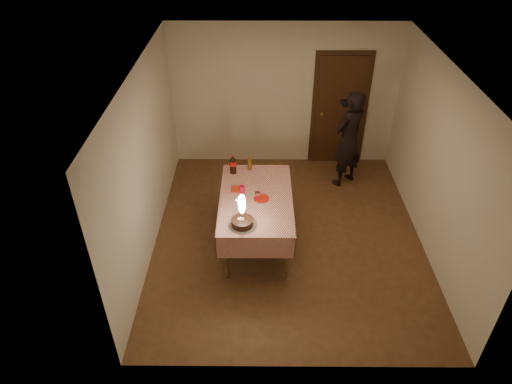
% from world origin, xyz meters
% --- Properties ---
extents(ground, '(4.00, 4.50, 0.01)m').
position_xyz_m(ground, '(0.00, 0.00, 0.00)').
color(ground, brown).
rests_on(ground, ground).
extents(room_shell, '(4.04, 4.54, 2.62)m').
position_xyz_m(room_shell, '(0.03, 0.08, 1.65)').
color(room_shell, beige).
rests_on(room_shell, ground).
extents(dining_table, '(1.02, 1.72, 0.82)m').
position_xyz_m(dining_table, '(-0.48, -0.13, 0.71)').
color(dining_table, brown).
rests_on(dining_table, ground).
extents(birthday_cake, '(0.36, 0.36, 0.49)m').
position_xyz_m(birthday_cake, '(-0.66, -0.75, 0.94)').
color(birthday_cake, white).
rests_on(birthday_cake, dining_table).
extents(red_plate, '(0.22, 0.22, 0.01)m').
position_xyz_m(red_plate, '(-0.41, -0.16, 0.83)').
color(red_plate, red).
rests_on(red_plate, dining_table).
extents(red_cup, '(0.08, 0.08, 0.10)m').
position_xyz_m(red_cup, '(-0.69, -0.00, 0.87)').
color(red_cup, red).
rests_on(red_cup, dining_table).
extents(clear_cup, '(0.07, 0.07, 0.09)m').
position_xyz_m(clear_cup, '(-0.46, -0.14, 0.87)').
color(clear_cup, white).
rests_on(clear_cup, dining_table).
extents(napkin_stack, '(0.15, 0.15, 0.02)m').
position_xyz_m(napkin_stack, '(-0.77, 0.06, 0.83)').
color(napkin_stack, '#B02B14').
rests_on(napkin_stack, dining_table).
extents(cola_bottle, '(0.10, 0.10, 0.32)m').
position_xyz_m(cola_bottle, '(-0.83, 0.50, 0.98)').
color(cola_bottle, black).
rests_on(cola_bottle, dining_table).
extents(amber_bottle_left, '(0.06, 0.06, 0.25)m').
position_xyz_m(amber_bottle_left, '(-0.59, 0.60, 0.94)').
color(amber_bottle_left, '#613810').
rests_on(amber_bottle_left, dining_table).
extents(photographer, '(0.75, 0.72, 1.72)m').
position_xyz_m(photographer, '(1.07, 1.49, 0.86)').
color(photographer, black).
rests_on(photographer, ground).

